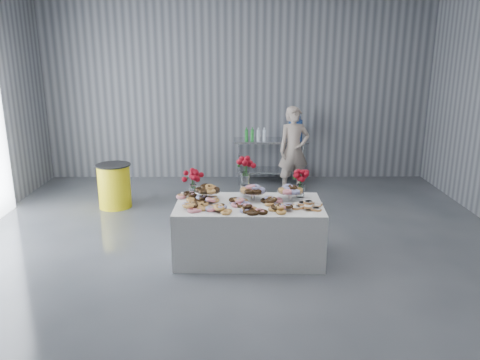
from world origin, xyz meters
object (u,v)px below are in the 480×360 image
object	(u,v)px
display_table	(249,231)
trash_barrel	(114,186)
water_jug	(295,127)
prep_table	(270,153)
person	(294,150)

from	to	relation	value
display_table	trash_barrel	distance (m)	3.10
display_table	water_jug	distance (m)	3.90
prep_table	trash_barrel	distance (m)	3.26
trash_barrel	display_table	bearing A→B (deg)	-42.14
prep_table	display_table	bearing A→B (deg)	-98.35
display_table	prep_table	distance (m)	3.72
display_table	prep_table	xyz separation A→B (m)	(0.54, 3.67, 0.24)
person	trash_barrel	bearing A→B (deg)	-178.05
display_table	water_jug	world-z (taller)	water_jug
water_jug	person	size ratio (longest dim) A/B	0.33
water_jug	person	bearing A→B (deg)	-98.50
prep_table	trash_barrel	world-z (taller)	prep_table
display_table	prep_table	size ratio (longest dim) A/B	1.27
display_table	person	distance (m)	3.13
display_table	trash_barrel	bearing A→B (deg)	137.86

